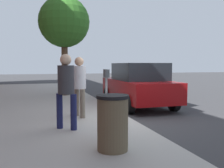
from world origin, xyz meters
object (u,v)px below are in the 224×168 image
pedestrian_bystander (66,85)px  trash_bin (113,123)px  parked_sedan_near (138,85)px  parking_meter (106,82)px  pedestrian_at_meter (79,82)px  street_tree (64,23)px

pedestrian_bystander → trash_bin: 1.90m
parked_sedan_near → trash_bin: (-5.00, 2.64, -0.24)m
pedestrian_bystander → trash_bin: pedestrian_bystander is taller
pedestrian_bystander → parking_meter: bearing=-3.4°
pedestrian_at_meter → pedestrian_bystander: pedestrian_bystander is taller
pedestrian_at_meter → street_tree: size_ratio=0.36×
trash_bin → pedestrian_bystander: bearing=20.4°
pedestrian_bystander → parked_sedan_near: pedestrian_bystander is taller
trash_bin → parking_meter: bearing=-13.9°
pedestrian_at_meter → parked_sedan_near: bearing=19.0°
parked_sedan_near → street_tree: street_tree is taller
trash_bin → street_tree: bearing=-0.5°
pedestrian_at_meter → trash_bin: bearing=-105.3°
parked_sedan_near → street_tree: size_ratio=0.89×
pedestrian_at_meter → street_tree: (5.41, -0.17, 2.62)m
parking_meter → parked_sedan_near: (1.74, -1.83, -0.27)m
street_tree → pedestrian_bystander: bearing=174.0°
parking_meter → pedestrian_at_meter: (-0.27, 0.91, 0.04)m
trash_bin → parked_sedan_near: bearing=-27.8°
street_tree → trash_bin: bearing=179.5°
parking_meter → pedestrian_bystander: bearing=137.3°
pedestrian_at_meter → trash_bin: pedestrian_at_meter is taller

